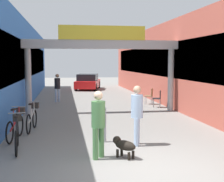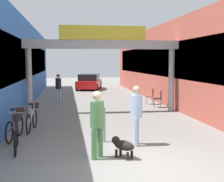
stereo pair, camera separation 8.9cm
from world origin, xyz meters
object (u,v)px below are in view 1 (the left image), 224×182
cafe_chair_black_nearer (158,97)px  cafe_chair_wood_farther (150,95)px  bicycle_red_second (16,125)px  pedestrian_companion (137,111)px  dog_on_leash (124,145)px  bicycle_black_nearest (17,134)px  pedestrian_with_dog (98,120)px  parked_car_red (88,82)px  pedestrian_carrying_crate (57,86)px  bicycle_silver_third (32,118)px  bollard_post_metal (105,124)px

cafe_chair_black_nearer → cafe_chair_wood_farther: (-0.09, 1.23, 0.00)m
bicycle_red_second → cafe_chair_black_nearer: 8.53m
pedestrian_companion → dog_on_leash: size_ratio=2.50×
bicycle_black_nearest → bicycle_red_second: 1.28m
pedestrian_with_dog → parked_car_red: size_ratio=0.39×
dog_on_leash → cafe_chair_wood_farther: bearing=70.5°
bicycle_black_nearest → cafe_chair_black_nearer: bearing=48.8°
cafe_chair_wood_farther → pedestrian_companion: bearing=-108.2°
cafe_chair_wood_farther → pedestrian_with_dog: bearing=-112.9°
pedestrian_carrying_crate → bicycle_black_nearest: 10.19m
pedestrian_companion → bicycle_black_nearest: (-3.32, 0.01, -0.54)m
pedestrian_companion → dog_on_leash: bearing=-118.4°
bicycle_black_nearest → bicycle_red_second: same height
pedestrian_companion → dog_on_leash: (-0.60, -1.10, -0.66)m
pedestrian_with_dog → dog_on_leash: bearing=-3.1°
bicycle_red_second → cafe_chair_wood_farther: size_ratio=1.89×
pedestrian_companion → bicycle_silver_third: pedestrian_companion is taller
pedestrian_with_dog → cafe_chair_black_nearer: size_ratio=1.88×
cafe_chair_black_nearer → parked_car_red: 11.47m
pedestrian_with_dog → pedestrian_companion: pedestrian_companion is taller
cafe_chair_black_nearer → parked_car_red: parked_car_red is taller
bicycle_red_second → cafe_chair_black_nearer: bearing=42.2°
bicycle_silver_third → bicycle_red_second: bearing=-107.7°
pedestrian_with_dog → pedestrian_companion: (1.22, 1.07, 0.02)m
pedestrian_companion → pedestrian_carrying_crate: size_ratio=1.03×
dog_on_leash → bicycle_black_nearest: 2.94m
pedestrian_carrying_crate → bollard_post_metal: pedestrian_carrying_crate is taller
bicycle_silver_third → bollard_post_metal: size_ratio=1.59×
cafe_chair_black_nearer → cafe_chair_wood_farther: same height
pedestrian_companion → bicycle_red_second: pedestrian_companion is taller
pedestrian_with_dog → pedestrian_carrying_crate: (-1.22, 11.21, -0.01)m
pedestrian_carrying_crate → bicycle_red_second: (-1.08, -8.88, -0.51)m
pedestrian_companion → cafe_chair_black_nearer: bearing=68.2°
bollard_post_metal → bicycle_black_nearest: bearing=-169.1°
pedestrian_carrying_crate → bicycle_silver_third: pedestrian_carrying_crate is taller
bicycle_red_second → bollard_post_metal: (2.65, -0.79, 0.10)m
pedestrian_companion → pedestrian_carrying_crate: 10.44m
bicycle_silver_third → cafe_chair_black_nearer: bearing=37.5°
bicycle_silver_third → parked_car_red: (3.11, 15.68, 0.21)m
pedestrian_carrying_crate → bicycle_red_second: bearing=-96.9°
bollard_post_metal → bicycle_red_second: bearing=163.4°
pedestrian_with_dog → bicycle_silver_third: (-1.93, 3.50, -0.52)m
pedestrian_with_dog → cafe_chair_black_nearer: 9.02m
pedestrian_carrying_crate → bicycle_black_nearest: pedestrian_carrying_crate is taller
pedestrian_with_dog → pedestrian_carrying_crate: bearing=96.2°
cafe_chair_wood_farther → parked_car_red: size_ratio=0.21×
cafe_chair_black_nearer → pedestrian_with_dog: bearing=-116.5°
pedestrian_with_dog → cafe_chair_black_nearer: (4.01, 8.07, -0.42)m
pedestrian_companion → pedestrian_carrying_crate: (-2.44, 10.15, -0.03)m
parked_car_red → cafe_chair_wood_farther: bearing=-74.5°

